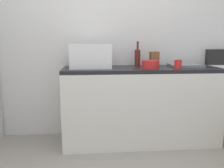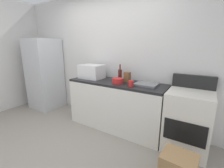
{
  "view_description": "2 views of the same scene",
  "coord_description": "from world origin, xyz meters",
  "px_view_note": "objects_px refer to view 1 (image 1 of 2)",
  "views": [
    {
      "loc": [
        -0.28,
        -1.47,
        1.18
      ],
      "look_at": [
        -0.05,
        1.11,
        0.73
      ],
      "focal_mm": 37.51,
      "sensor_mm": 36.0,
      "label": 1
    },
    {
      "loc": [
        1.66,
        -1.11,
        1.52
      ],
      "look_at": [
        0.26,
        1.11,
        0.87
      ],
      "focal_mm": 24.22,
      "sensor_mm": 36.0,
      "label": 2
    }
  ],
  "objects_px": {
    "coffee_mug": "(178,64)",
    "microwave": "(91,56)",
    "knife_block": "(154,59)",
    "wine_bottle": "(137,57)",
    "mixing_bowl": "(150,64)"
  },
  "relations": [
    {
      "from": "microwave",
      "to": "knife_block",
      "type": "bearing_deg",
      "value": 5.3
    },
    {
      "from": "wine_bottle",
      "to": "coffee_mug",
      "type": "bearing_deg",
      "value": -40.71
    },
    {
      "from": "knife_block",
      "to": "microwave",
      "type": "bearing_deg",
      "value": -174.7
    },
    {
      "from": "coffee_mug",
      "to": "knife_block",
      "type": "xyz_separation_m",
      "value": [
        -0.2,
        0.26,
        0.04
      ]
    },
    {
      "from": "wine_bottle",
      "to": "coffee_mug",
      "type": "height_order",
      "value": "wine_bottle"
    },
    {
      "from": "wine_bottle",
      "to": "knife_block",
      "type": "xyz_separation_m",
      "value": [
        0.19,
        -0.07,
        -0.02
      ]
    },
    {
      "from": "wine_bottle",
      "to": "mixing_bowl",
      "type": "bearing_deg",
      "value": -68.9
    },
    {
      "from": "coffee_mug",
      "to": "microwave",
      "type": "bearing_deg",
      "value": 168.69
    },
    {
      "from": "wine_bottle",
      "to": "microwave",
      "type": "bearing_deg",
      "value": -166.03
    },
    {
      "from": "wine_bottle",
      "to": "knife_block",
      "type": "relative_size",
      "value": 1.67
    },
    {
      "from": "coffee_mug",
      "to": "knife_block",
      "type": "distance_m",
      "value": 0.33
    },
    {
      "from": "wine_bottle",
      "to": "coffee_mug",
      "type": "xyz_separation_m",
      "value": [
        0.39,
        -0.33,
        -0.06
      ]
    },
    {
      "from": "coffee_mug",
      "to": "knife_block",
      "type": "height_order",
      "value": "knife_block"
    },
    {
      "from": "microwave",
      "to": "wine_bottle",
      "type": "relative_size",
      "value": 1.53
    },
    {
      "from": "wine_bottle",
      "to": "coffee_mug",
      "type": "relative_size",
      "value": 3.0
    }
  ]
}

